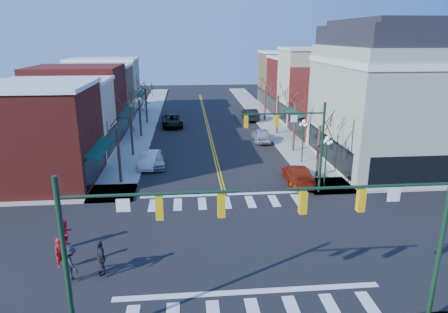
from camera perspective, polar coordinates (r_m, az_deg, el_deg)
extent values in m
plane|color=black|center=(24.27, 1.83, -12.44)|extent=(160.00, 160.00, 0.00)
cube|color=#9E9B93|center=(43.08, -13.16, 0.54)|extent=(3.50, 70.00, 0.15)
cube|color=#9E9B93|center=(44.17, 9.94, 1.14)|extent=(3.50, 70.00, 0.15)
cube|color=maroon|center=(36.02, -25.98, 2.52)|extent=(10.00, 8.50, 8.00)
cube|color=#B9B398|center=(43.23, -22.49, 4.77)|extent=(10.00, 7.00, 7.50)
cube|color=maroon|center=(50.72, -20.01, 7.24)|extent=(10.00, 9.00, 8.50)
cube|color=olive|center=(58.70, -18.03, 8.27)|extent=(10.00, 7.50, 7.80)
cube|color=#B9B398|center=(66.20, -16.64, 9.46)|extent=(10.00, 8.00, 8.20)
cube|color=maroon|center=(50.77, 15.92, 7.33)|extent=(10.00, 8.50, 8.00)
cube|color=#B9B398|center=(57.86, 13.27, 9.63)|extent=(10.00, 7.00, 10.00)
cube|color=maroon|center=(65.05, 11.15, 9.86)|extent=(10.00, 8.00, 8.50)
cube|color=olive|center=(72.69, 9.40, 10.86)|extent=(10.00, 8.00, 9.00)
cube|color=#9AA58F|center=(40.85, 22.98, 6.58)|extent=(12.00, 14.00, 11.00)
cube|color=white|center=(40.41, 23.66, 12.29)|extent=(12.25, 14.25, 0.50)
cube|color=black|center=(40.35, 24.05, 15.53)|extent=(11.40, 13.40, 1.80)
cube|color=black|center=(40.36, 24.25, 17.08)|extent=(9.80, 11.80, 0.60)
cylinder|color=#14331E|center=(16.59, -21.64, -14.41)|extent=(0.20, 0.20, 7.20)
cylinder|color=#14331E|center=(14.72, -10.57, -5.31)|extent=(6.50, 0.12, 0.12)
cube|color=gold|center=(14.91, -9.21, -7.25)|extent=(0.28, 0.28, 0.90)
cube|color=gold|center=(14.91, -0.39, -7.01)|extent=(0.28, 0.28, 0.90)
cylinder|color=#14331E|center=(18.86, 28.47, -11.41)|extent=(0.20, 0.20, 7.20)
cylinder|color=#14331E|center=(16.18, 20.21, -4.04)|extent=(6.50, 0.12, 0.12)
cube|color=gold|center=(16.24, 18.97, -5.92)|extent=(0.28, 0.28, 0.90)
cube|color=gold|center=(15.47, 11.20, -6.44)|extent=(0.28, 0.28, 0.90)
cylinder|color=#14331E|center=(31.25, 13.78, 1.03)|extent=(0.20, 0.20, 7.20)
cylinder|color=#14331E|center=(29.71, 8.18, 6.09)|extent=(6.50, 0.12, 0.12)
cube|color=gold|center=(29.75, 7.53, 5.04)|extent=(0.28, 0.28, 0.90)
cube|color=gold|center=(29.33, 3.17, 5.00)|extent=(0.28, 0.28, 0.90)
cylinder|color=#14331E|center=(32.96, 14.29, -1.10)|extent=(0.12, 0.12, 4.00)
sphere|color=white|center=(32.38, 14.57, 2.52)|extent=(0.36, 0.36, 0.36)
cylinder|color=#14331E|center=(38.88, 11.18, 1.85)|extent=(0.12, 0.12, 4.00)
sphere|color=white|center=(38.39, 11.36, 4.95)|extent=(0.36, 0.36, 0.36)
cylinder|color=#382B21|center=(33.85, -14.76, 0.02)|extent=(0.24, 0.24, 4.76)
cylinder|color=#382B21|center=(41.46, -13.08, 3.41)|extent=(0.24, 0.24, 5.04)
cylinder|color=#382B21|center=(49.27, -11.89, 5.30)|extent=(0.24, 0.24, 4.55)
cylinder|color=#382B21|center=(57.06, -11.04, 7.08)|extent=(0.24, 0.24, 4.90)
cylinder|color=#382B21|center=(35.19, 13.32, 0.64)|extent=(0.24, 0.24, 4.62)
cylinder|color=#382B21|center=(42.53, 10.00, 4.02)|extent=(0.24, 0.24, 5.18)
cylinder|color=#382B21|center=(50.16, 7.63, 5.88)|extent=(0.24, 0.24, 4.83)
cylinder|color=#382B21|center=(57.84, 5.89, 7.47)|extent=(0.24, 0.24, 4.97)
imported|color=#AFAFB4|center=(38.13, -9.82, -0.37)|extent=(2.24, 4.45, 1.46)
imported|color=silver|center=(38.17, -10.62, -0.40)|extent=(2.02, 4.54, 1.45)
imported|color=black|center=(54.83, -7.41, 5.10)|extent=(3.16, 5.94, 1.59)
imported|color=#98240D|center=(33.97, 10.57, -2.52)|extent=(2.43, 5.33, 1.51)
imported|color=silver|center=(46.67, 5.37, 3.08)|extent=(2.05, 4.71, 1.58)
imported|color=black|center=(58.57, 3.76, 6.01)|extent=(2.01, 5.20, 1.69)
imported|color=red|center=(23.19, -22.33, -12.59)|extent=(0.69, 0.70, 1.63)
imported|color=red|center=(25.15, -21.65, -10.13)|extent=(0.96, 1.01, 1.64)
imported|color=black|center=(21.81, -17.20, -13.64)|extent=(0.88, 1.18, 1.87)
imported|color=black|center=(21.92, -21.08, -14.03)|extent=(1.24, 1.31, 1.78)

